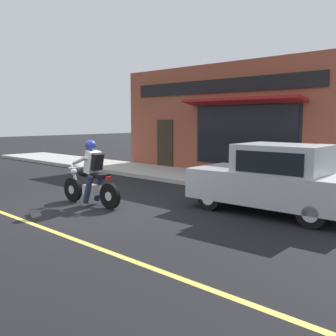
# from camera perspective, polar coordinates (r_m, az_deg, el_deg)

# --- Properties ---
(ground_plane) EXTENTS (80.00, 80.00, 0.00)m
(ground_plane) POSITION_cam_1_polar(r_m,az_deg,el_deg) (9.86, -11.13, -5.45)
(ground_plane) COLOR black
(sidewalk_curb) EXTENTS (2.60, 22.00, 0.14)m
(sidewalk_curb) POSITION_cam_1_polar(r_m,az_deg,el_deg) (15.45, -1.79, -0.55)
(sidewalk_curb) COLOR #ADAAA3
(sidewalk_curb) RESTS_ON ground
(storefront_building) EXTENTS (1.25, 9.78, 4.20)m
(storefront_building) POSITION_cam_1_polar(r_m,az_deg,el_deg) (15.17, 7.73, 6.97)
(storefront_building) COLOR brown
(storefront_building) RESTS_ON ground
(motorcycle_with_rider) EXTENTS (0.59, 2.02, 1.62)m
(motorcycle_with_rider) POSITION_cam_1_polar(r_m,az_deg,el_deg) (9.87, -11.12, -1.45)
(motorcycle_with_rider) COLOR black
(motorcycle_with_rider) RESTS_ON ground
(car_hatchback) EXTENTS (1.81, 3.85, 1.57)m
(car_hatchback) POSITION_cam_1_polar(r_m,az_deg,el_deg) (9.17, 15.22, -1.64)
(car_hatchback) COLOR black
(car_hatchback) RESTS_ON ground
(traffic_cone) EXTENTS (0.36, 0.36, 0.60)m
(traffic_cone) POSITION_cam_1_polar(r_m,az_deg,el_deg) (12.29, 8.77, -0.90)
(traffic_cone) COLOR black
(traffic_cone) RESTS_ON sidewalk_curb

